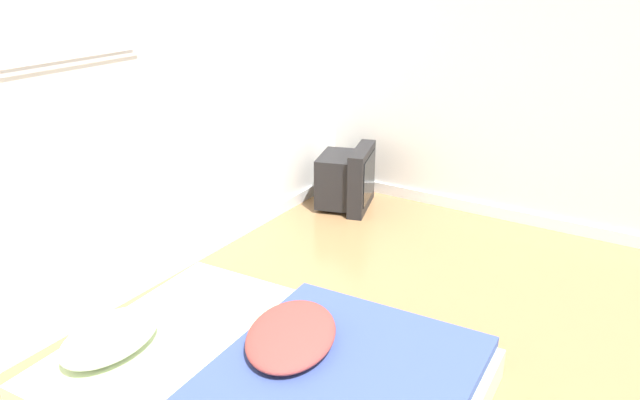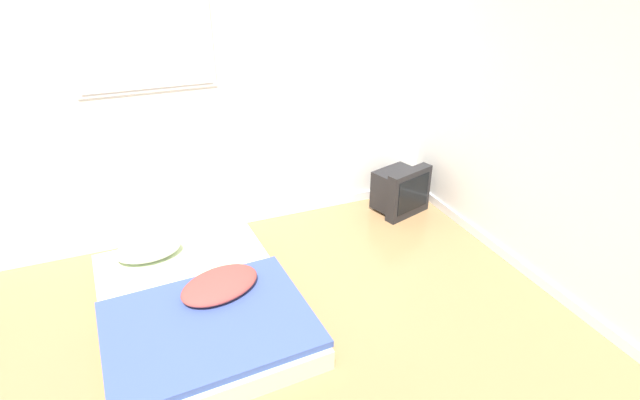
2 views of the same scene
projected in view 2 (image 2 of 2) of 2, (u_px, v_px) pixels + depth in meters
The scene contains 3 objects.
wall_back at pixel (128, 102), 4.02m from camera, with size 8.01×0.08×2.60m.
mattress_bed at pixel (198, 303), 3.63m from camera, with size 1.43×1.90×0.30m.
crt_tv at pixel (400, 190), 4.99m from camera, with size 0.56×0.50×0.49m.
Camera 2 is at (-0.06, -1.28, 2.46)m, focal length 28.00 mm.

